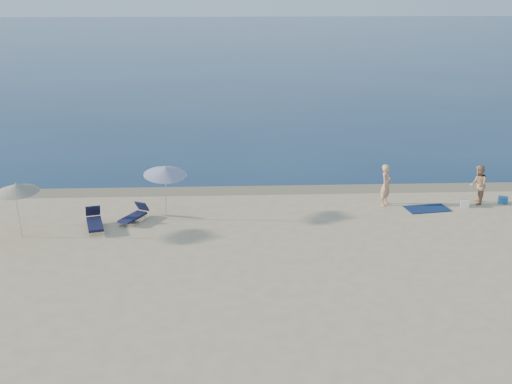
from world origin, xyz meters
TOP-DOWN VIEW (x-y plane):
  - sea at (0.00, 100.00)m, footprint 240.00×160.00m
  - wet_sand_strip at (0.00, 19.40)m, footprint 240.00×1.60m
  - person_left at (2.20, 16.98)m, footprint 0.74×0.80m
  - person_right at (6.29, 16.92)m, footprint 0.85×0.99m
  - beach_towel at (3.90, 16.32)m, footprint 1.96×1.29m
  - white_bag at (5.62, 16.58)m, footprint 0.42×0.38m
  - blue_cooler at (7.50, 16.94)m, footprint 0.50×0.45m
  - umbrella_near at (-7.28, 15.77)m, footprint 2.30×2.32m
  - umbrella_far at (-12.73, 13.93)m, footprint 2.07×2.08m
  - lounger_left at (-10.08, 14.68)m, footprint 1.01×1.86m
  - lounger_right at (-8.61, 15.44)m, footprint 1.18×1.62m

SIDE VIEW (x-z plane):
  - wet_sand_strip at x=0.00m, z-range 0.00..0.00m
  - sea at x=0.00m, z-range 0.00..0.01m
  - beach_towel at x=3.90m, z-range 0.00..0.03m
  - blue_cooler at x=7.50m, z-range 0.00..0.30m
  - white_bag at x=5.62m, z-range 0.00..0.31m
  - lounger_right at x=-8.61m, z-range -0.09..0.60m
  - lounger_left at x=-10.08m, z-range -0.11..0.67m
  - person_right at x=6.29m, z-range 0.00..1.76m
  - person_left at x=2.20m, z-range 0.00..1.84m
  - umbrella_far at x=-12.73m, z-range 0.85..3.10m
  - umbrella_near at x=-7.28m, z-range 0.85..3.21m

